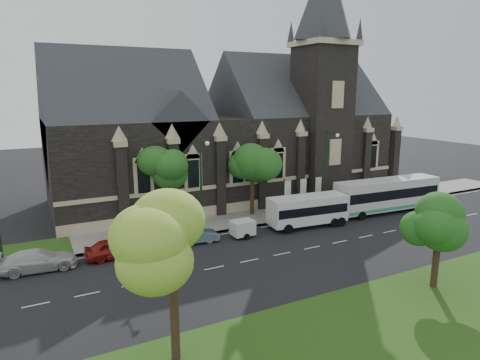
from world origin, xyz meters
TOP-DOWN VIEW (x-y plane):
  - ground at (0.00, 0.00)m, footprint 160.00×160.00m
  - sidewalk at (0.00, 9.50)m, footprint 80.00×5.00m
  - museum at (5.12, 18.78)m, footprint 40.00×17.70m
  - tree_park_near at (-11.77, -8.77)m, footprint 4.42×4.42m
  - tree_park_east at (6.18, -9.32)m, footprint 3.40×3.40m
  - tree_walk_right at (3.21, 10.71)m, footprint 4.08×4.08m
  - tree_walk_left at (-5.80, 10.70)m, footprint 3.91×3.91m
  - street_lamp_near at (10.00, 7.09)m, footprint 0.36×1.88m
  - street_lamp_mid at (-4.00, 7.09)m, footprint 0.36×1.88m
  - banner_flag_left at (6.29, 9.00)m, footprint 0.90×0.10m
  - banner_flag_center at (8.29, 9.00)m, footprint 0.90×0.10m
  - banner_flag_right at (10.29, 9.00)m, footprint 0.90×0.10m
  - tour_coach at (16.60, 4.92)m, footprint 12.52×3.49m
  - shuttle_bus at (6.02, 4.84)m, footprint 7.97×3.32m
  - box_trailer at (-1.00, 4.99)m, footprint 2.91×1.71m
  - sedan at (-5.41, 5.61)m, footprint 4.38×1.93m
  - car_far_red at (-12.16, 5.47)m, footprint 4.60×1.92m
  - car_far_white at (-17.62, 5.55)m, footprint 5.47×2.46m

SIDE VIEW (x-z plane):
  - ground at x=0.00m, z-range 0.00..0.00m
  - sidewalk at x=0.00m, z-range 0.00..0.15m
  - sedan at x=-5.41m, z-range 0.00..1.40m
  - car_far_red at x=-12.16m, z-range 0.00..1.55m
  - car_far_white at x=-17.62m, z-range 0.00..1.55m
  - box_trailer at x=-1.00m, z-range 0.10..1.65m
  - shuttle_bus at x=6.02m, z-range 0.23..3.23m
  - tour_coach at x=16.60m, z-range 0.16..3.77m
  - banner_flag_left at x=6.29m, z-range 0.38..4.38m
  - banner_flag_center at x=8.29m, z-range 0.38..4.38m
  - banner_flag_right at x=10.29m, z-range 0.38..4.38m
  - tree_park_east at x=6.18m, z-range 1.48..7.76m
  - street_lamp_near at x=10.00m, z-range 0.61..9.61m
  - street_lamp_mid at x=-4.00m, z-range 0.61..9.61m
  - tree_walk_left at x=-5.80m, z-range 1.91..9.55m
  - tree_walk_right at x=3.21m, z-range 1.92..9.72m
  - tree_park_near at x=-11.77m, z-range 2.14..10.70m
  - museum at x=5.12m, z-range -6.78..23.12m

